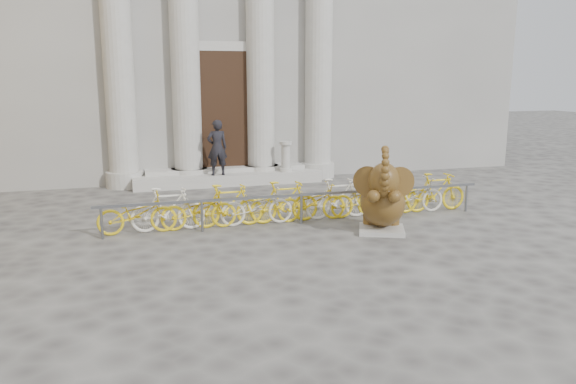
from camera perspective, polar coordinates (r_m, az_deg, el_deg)
name	(u,v)px	position (r m, az deg, el deg)	size (l,w,h in m)	color
ground	(333,285)	(9.49, 4.61, -9.35)	(80.00, 80.00, 0.00)	#474442
classical_building	(199,10)	(23.55, -9.02, 17.80)	(22.00, 10.70, 12.00)	gray
entrance_steps	(228,178)	(18.23, -6.09, 1.40)	(6.00, 1.20, 0.36)	#A8A59E
elephant_statue	(383,201)	(12.50, 9.59, -0.91)	(1.34, 1.56, 1.96)	#A8A59E
bike_rack	(298,201)	(13.32, 0.97, -0.91)	(9.29, 0.53, 1.00)	slate
pedestrian	(217,148)	(17.66, -7.21, 4.49)	(0.63, 0.42, 1.74)	black
balustrade_post	(286,158)	(18.26, -0.24, 3.50)	(0.40, 0.40, 0.98)	#A8A59E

